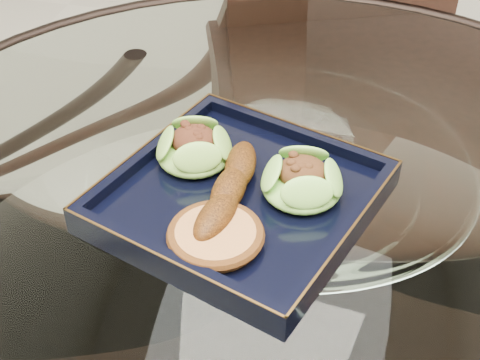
# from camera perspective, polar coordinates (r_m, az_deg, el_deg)

# --- Properties ---
(dining_table) EXTENTS (1.13, 1.13, 0.77)m
(dining_table) POSITION_cam_1_polar(r_m,az_deg,el_deg) (0.89, 2.98, -9.26)
(dining_table) COLOR white
(dining_table) RESTS_ON ground
(dining_chair) EXTENTS (0.60, 0.60, 1.05)m
(dining_chair) POSITION_cam_1_polar(r_m,az_deg,el_deg) (1.25, 9.76, 5.98)
(dining_chair) COLOR black
(dining_chair) RESTS_ON ground
(navy_plate) EXTENTS (0.34, 0.34, 0.02)m
(navy_plate) POSITION_cam_1_polar(r_m,az_deg,el_deg) (0.75, 0.00, -1.77)
(navy_plate) COLOR black
(navy_plate) RESTS_ON dining_table
(lettuce_wrap_left) EXTENTS (0.10, 0.10, 0.03)m
(lettuce_wrap_left) POSITION_cam_1_polar(r_m,az_deg,el_deg) (0.78, -3.93, 2.56)
(lettuce_wrap_left) COLOR #71A630
(lettuce_wrap_left) RESTS_ON navy_plate
(lettuce_wrap_right) EXTENTS (0.11, 0.11, 0.03)m
(lettuce_wrap_right) POSITION_cam_1_polar(r_m,az_deg,el_deg) (0.74, 5.30, -0.24)
(lettuce_wrap_right) COLOR #5CAD32
(lettuce_wrap_right) RESTS_ON navy_plate
(roasted_plantain) EXTENTS (0.04, 0.17, 0.03)m
(roasted_plantain) POSITION_cam_1_polar(r_m,az_deg,el_deg) (0.72, -0.95, -0.82)
(roasted_plantain) COLOR #5F2E0A
(roasted_plantain) RESTS_ON navy_plate
(crumb_patty) EXTENTS (0.11, 0.11, 0.02)m
(crumb_patty) POSITION_cam_1_polar(r_m,az_deg,el_deg) (0.68, -2.09, -4.84)
(crumb_patty) COLOR #CC7E44
(crumb_patty) RESTS_ON navy_plate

